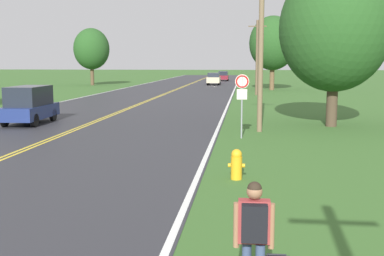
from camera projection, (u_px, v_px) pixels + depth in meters
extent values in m
cube|color=#993333|center=(254.00, 221.00, 6.64)|extent=(0.44, 0.19, 0.61)
sphere|color=#936647|center=(255.00, 191.00, 6.59)|extent=(0.22, 0.22, 0.22)
sphere|color=#2D2319|center=(255.00, 189.00, 6.58)|extent=(0.20, 0.20, 0.20)
cylinder|color=#936647|center=(236.00, 225.00, 6.67)|extent=(0.09, 0.09, 0.64)
cylinder|color=#936647|center=(271.00, 226.00, 6.63)|extent=(0.09, 0.09, 0.64)
cube|color=black|center=(254.00, 223.00, 6.47)|extent=(0.35, 0.17, 0.51)
cylinder|color=black|center=(277.00, 255.00, 6.62)|extent=(0.27, 0.03, 0.02)
cylinder|color=gold|center=(236.00, 168.00, 13.57)|extent=(0.32, 0.32, 0.65)
sphere|color=gold|center=(237.00, 154.00, 13.51)|extent=(0.30, 0.30, 0.30)
cylinder|color=gold|center=(244.00, 166.00, 13.54)|extent=(0.08, 0.11, 0.11)
cylinder|color=gold|center=(229.00, 165.00, 13.58)|extent=(0.08, 0.11, 0.11)
cylinder|color=gray|center=(242.00, 107.00, 20.68)|extent=(0.07, 0.07, 2.72)
cylinder|color=silver|center=(242.00, 81.00, 20.51)|extent=(0.60, 0.02, 0.60)
torus|color=red|center=(242.00, 81.00, 20.50)|extent=(0.55, 0.07, 0.55)
cube|color=silver|center=(242.00, 94.00, 20.59)|extent=(0.44, 0.02, 0.44)
cylinder|color=brown|center=(261.00, 36.00, 22.27)|extent=(0.24, 0.24, 8.99)
cylinder|color=brown|center=(257.00, 58.00, 47.62)|extent=(0.24, 0.24, 7.36)
cube|color=brown|center=(257.00, 26.00, 47.20)|extent=(1.80, 0.12, 0.10)
cylinder|color=brown|center=(92.00, 75.00, 68.00)|extent=(0.50, 0.50, 2.98)
ellipsoid|color=#234C1E|center=(92.00, 49.00, 67.50)|extent=(5.00, 5.00, 5.75)
cylinder|color=#473828|center=(332.00, 101.00, 24.60)|extent=(0.56, 0.56, 2.62)
ellipsoid|color=#234C1E|center=(335.00, 28.00, 24.10)|extent=(5.55, 5.55, 6.38)
cylinder|color=brown|center=(272.00, 77.00, 56.53)|extent=(0.55, 0.55, 3.14)
ellipsoid|color=#234C1E|center=(273.00, 43.00, 55.99)|extent=(5.47, 5.47, 6.29)
cylinder|color=black|center=(26.00, 115.00, 27.10)|extent=(0.22, 0.70, 0.69)
cylinder|color=black|center=(53.00, 115.00, 26.98)|extent=(0.22, 0.70, 0.69)
cylinder|color=black|center=(5.00, 120.00, 24.54)|extent=(0.22, 0.70, 0.69)
cylinder|color=black|center=(35.00, 120.00, 24.42)|extent=(0.22, 0.70, 0.69)
cube|color=navy|center=(30.00, 112.00, 25.72)|extent=(1.92, 4.25, 0.69)
cube|color=#1E232D|center=(29.00, 96.00, 25.60)|extent=(1.67, 2.99, 1.02)
cylinder|color=black|center=(219.00, 83.00, 67.70)|extent=(0.21, 0.77, 0.77)
cylinder|color=black|center=(207.00, 83.00, 67.87)|extent=(0.21, 0.77, 0.77)
cylinder|color=black|center=(220.00, 82.00, 70.24)|extent=(0.21, 0.77, 0.77)
cylinder|color=black|center=(209.00, 82.00, 70.41)|extent=(0.21, 0.77, 0.77)
cube|color=#C1B28E|center=(214.00, 80.00, 69.01)|extent=(1.84, 4.17, 0.79)
cube|color=#1E232D|center=(214.00, 75.00, 68.91)|extent=(1.61, 2.92, 0.59)
cylinder|color=black|center=(227.00, 79.00, 82.70)|extent=(0.20, 0.63, 0.63)
cylinder|color=black|center=(218.00, 79.00, 82.89)|extent=(0.20, 0.63, 0.63)
cylinder|color=black|center=(228.00, 79.00, 85.23)|extent=(0.20, 0.63, 0.63)
cylinder|color=black|center=(219.00, 79.00, 85.41)|extent=(0.20, 0.63, 0.63)
cube|color=maroon|center=(223.00, 77.00, 84.01)|extent=(1.81, 4.15, 0.67)
cube|color=#1E232D|center=(223.00, 73.00, 83.92)|extent=(1.58, 2.91, 0.70)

